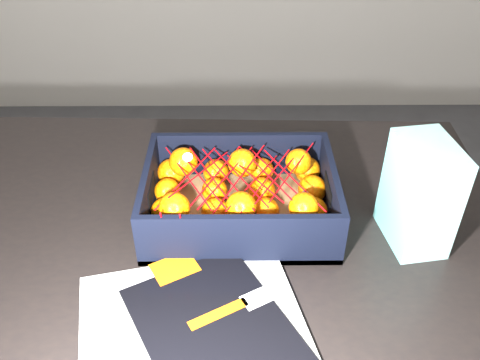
{
  "coord_description": "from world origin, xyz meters",
  "views": [
    {
      "loc": [
        -0.2,
        -0.85,
        1.42
      ],
      "look_at": [
        -0.19,
        -0.11,
        0.86
      ],
      "focal_mm": 38.85,
      "sensor_mm": 36.0,
      "label": 1
    }
  ],
  "objects_px": {
    "table": "(202,260)",
    "retail_carton": "(420,194)",
    "magazine_stack": "(201,331)",
    "produce_crate": "(240,202)"
  },
  "relations": [
    {
      "from": "table",
      "to": "retail_carton",
      "type": "height_order",
      "value": "retail_carton"
    },
    {
      "from": "produce_crate",
      "to": "retail_carton",
      "type": "relative_size",
      "value": 1.79
    },
    {
      "from": "magazine_stack",
      "to": "produce_crate",
      "type": "relative_size",
      "value": 1.12
    },
    {
      "from": "magazine_stack",
      "to": "retail_carton",
      "type": "bearing_deg",
      "value": 29.94
    },
    {
      "from": "retail_carton",
      "to": "produce_crate",
      "type": "bearing_deg",
      "value": 160.16
    },
    {
      "from": "produce_crate",
      "to": "table",
      "type": "bearing_deg",
      "value": -163.73
    },
    {
      "from": "table",
      "to": "retail_carton",
      "type": "xyz_separation_m",
      "value": [
        0.39,
        -0.04,
        0.2
      ]
    },
    {
      "from": "produce_crate",
      "to": "retail_carton",
      "type": "xyz_separation_m",
      "value": [
        0.32,
        -0.06,
        0.07
      ]
    },
    {
      "from": "magazine_stack",
      "to": "produce_crate",
      "type": "distance_m",
      "value": 0.29
    },
    {
      "from": "magazine_stack",
      "to": "produce_crate",
      "type": "bearing_deg",
      "value": 77.52
    }
  ]
}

